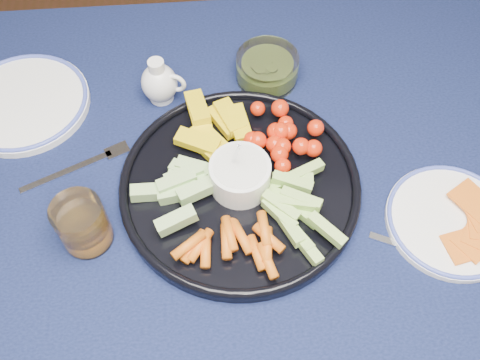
{
  "coord_description": "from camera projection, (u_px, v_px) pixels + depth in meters",
  "views": [
    {
      "loc": [
        0.06,
        -0.37,
        1.46
      ],
      "look_at": [
        0.1,
        0.08,
        0.77
      ],
      "focal_mm": 40.0,
      "sensor_mm": 36.0,
      "label": 1
    }
  ],
  "objects": [
    {
      "name": "dining_table",
      "position": [
        185.0,
        261.0,
        0.87
      ],
      "size": [
        1.67,
        1.07,
        0.75
      ],
      "color": "#482B18",
      "rests_on": "ground"
    },
    {
      "name": "crudite_platter",
      "position": [
        238.0,
        183.0,
        0.82
      ],
      "size": [
        0.37,
        0.37,
        0.12
      ],
      "color": "black",
      "rests_on": "dining_table"
    },
    {
      "name": "creamer_pitcher",
      "position": [
        160.0,
        83.0,
        0.92
      ],
      "size": [
        0.08,
        0.06,
        0.09
      ],
      "color": "white",
      "rests_on": "dining_table"
    },
    {
      "name": "pickle_bowl",
      "position": [
        267.0,
        69.0,
        0.95
      ],
      "size": [
        0.11,
        0.11,
        0.05
      ],
      "color": "white",
      "rests_on": "dining_table"
    },
    {
      "name": "cheese_plate",
      "position": [
        452.0,
        220.0,
        0.8
      ],
      "size": [
        0.2,
        0.2,
        0.02
      ],
      "color": "white",
      "rests_on": "dining_table"
    },
    {
      "name": "juice_tumbler",
      "position": [
        83.0,
        226.0,
        0.77
      ],
      "size": [
        0.07,
        0.07,
        0.09
      ],
      "color": "white",
      "rests_on": "dining_table"
    },
    {
      "name": "fork_left",
      "position": [
        85.0,
        164.0,
        0.87
      ],
      "size": [
        0.17,
        0.09,
        0.0
      ],
      "color": "silver",
      "rests_on": "dining_table"
    },
    {
      "name": "fork_right",
      "position": [
        438.0,
        258.0,
        0.78
      ],
      "size": [
        0.16,
        0.09,
        0.0
      ],
      "color": "silver",
      "rests_on": "dining_table"
    },
    {
      "name": "side_plate_extra",
      "position": [
        24.0,
        102.0,
        0.93
      ],
      "size": [
        0.23,
        0.23,
        0.02
      ],
      "color": "white",
      "rests_on": "dining_table"
    }
  ]
}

